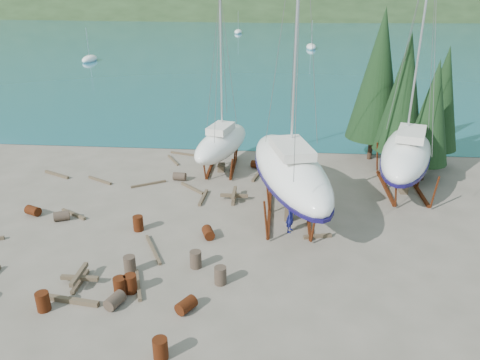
# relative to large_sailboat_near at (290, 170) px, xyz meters

# --- Properties ---
(ground) EXTENTS (600.00, 600.00, 0.00)m
(ground) POSITION_rel_large_sailboat_near_xyz_m (-4.45, -3.73, -2.91)
(ground) COLOR #5D5649
(ground) RESTS_ON ground
(bay_water) EXTENTS (700.00, 700.00, 0.00)m
(bay_water) POSITION_rel_large_sailboat_near_xyz_m (-4.45, 311.27, -2.91)
(bay_water) COLOR #175F74
(bay_water) RESTS_ON ground
(far_hill) EXTENTS (800.00, 360.00, 110.00)m
(far_hill) POSITION_rel_large_sailboat_near_xyz_m (-4.45, 316.27, -2.91)
(far_hill) COLOR #23361B
(far_hill) RESTS_ON ground
(far_house_left) EXTENTS (6.60, 5.60, 5.60)m
(far_house_left) POSITION_rel_large_sailboat_near_xyz_m (-64.45, 186.27, 0.01)
(far_house_left) COLOR beige
(far_house_left) RESTS_ON ground
(far_house_center) EXTENTS (6.60, 5.60, 5.60)m
(far_house_center) POSITION_rel_large_sailboat_near_xyz_m (-24.45, 186.27, 0.01)
(far_house_center) COLOR beige
(far_house_center) RESTS_ON ground
(far_house_right) EXTENTS (6.60, 5.60, 5.60)m
(far_house_right) POSITION_rel_large_sailboat_near_xyz_m (25.55, 186.27, 0.01)
(far_house_right) COLOR beige
(far_house_right) RESTS_ON ground
(cypress_near_right) EXTENTS (3.60, 3.60, 10.00)m
(cypress_near_right) POSITION_rel_large_sailboat_near_xyz_m (8.05, 8.27, 2.88)
(cypress_near_right) COLOR black
(cypress_near_right) RESTS_ON ground
(cypress_mid_right) EXTENTS (3.06, 3.06, 8.50)m
(cypress_mid_right) POSITION_rel_large_sailboat_near_xyz_m (9.55, 6.27, 2.01)
(cypress_mid_right) COLOR black
(cypress_mid_right) RESTS_ON ground
(cypress_back_left) EXTENTS (4.14, 4.14, 11.50)m
(cypress_back_left) POSITION_rel_large_sailboat_near_xyz_m (6.55, 10.27, 3.75)
(cypress_back_left) COLOR black
(cypress_back_left) RESTS_ON ground
(cypress_far_right) EXTENTS (3.24, 3.24, 9.00)m
(cypress_far_right) POSITION_rel_large_sailboat_near_xyz_m (11.05, 9.27, 2.30)
(cypress_far_right) COLOR black
(cypress_far_right) RESTS_ON ground
(moored_boat_left) EXTENTS (2.00, 5.00, 6.05)m
(moored_boat_left) POSITION_rel_large_sailboat_near_xyz_m (-34.45, 56.27, -2.53)
(moored_boat_left) COLOR white
(moored_boat_left) RESTS_ON ground
(moored_boat_mid) EXTENTS (2.00, 5.00, 6.05)m
(moored_boat_mid) POSITION_rel_large_sailboat_near_xyz_m (5.55, 76.27, -2.53)
(moored_boat_mid) COLOR white
(moored_boat_mid) RESTS_ON ground
(moored_boat_far) EXTENTS (2.00, 5.00, 6.05)m
(moored_boat_far) POSITION_rel_large_sailboat_near_xyz_m (-12.45, 106.27, -2.53)
(moored_boat_far) COLOR white
(moored_boat_far) RESTS_ON ground
(large_sailboat_near) EXTENTS (6.24, 11.95, 18.08)m
(large_sailboat_near) POSITION_rel_large_sailboat_near_xyz_m (0.00, 0.00, 0.00)
(large_sailboat_near) COLOR white
(large_sailboat_near) RESTS_ON ground
(large_sailboat_far) EXTENTS (6.10, 10.81, 16.43)m
(large_sailboat_far) POSITION_rel_large_sailboat_near_xyz_m (7.73, 4.41, -0.23)
(large_sailboat_far) COLOR white
(large_sailboat_far) RESTS_ON ground
(small_sailboat_shore) EXTENTS (4.53, 8.28, 12.64)m
(small_sailboat_shore) POSITION_rel_large_sailboat_near_xyz_m (-4.95, 7.12, -0.83)
(small_sailboat_shore) COLOR white
(small_sailboat_shore) RESTS_ON ground
(worker) EXTENTS (0.67, 0.82, 1.95)m
(worker) POSITION_rel_large_sailboat_near_xyz_m (0.06, -2.09, -1.94)
(worker) COLOR navy
(worker) RESTS_ON ground
(drum_1) EXTENTS (0.85, 1.03, 0.58)m
(drum_1) POSITION_rel_large_sailboat_near_xyz_m (-7.66, -9.43, -2.62)
(drum_1) COLOR #2D2823
(drum_1) RESTS_ON ground
(drum_2) EXTENTS (1.04, 0.87, 0.58)m
(drum_2) POSITION_rel_large_sailboat_near_xyz_m (-15.48, -1.39, -2.62)
(drum_2) COLOR #622610
(drum_2) RESTS_ON ground
(drum_3) EXTENTS (0.58, 0.58, 0.88)m
(drum_3) POSITION_rel_large_sailboat_near_xyz_m (-7.27, -8.37, -2.47)
(drum_3) COLOR #622610
(drum_3) RESTS_ON ground
(drum_4) EXTENTS (1.03, 0.86, 0.58)m
(drum_4) POSITION_rel_large_sailboat_near_xyz_m (-2.29, 7.49, -2.62)
(drum_4) COLOR #622610
(drum_4) RESTS_ON ground
(drum_5) EXTENTS (0.58, 0.58, 0.88)m
(drum_5) POSITION_rel_large_sailboat_near_xyz_m (-4.66, -6.12, -2.47)
(drum_5) COLOR #2D2823
(drum_5) RESTS_ON ground
(drum_6) EXTENTS (0.86, 1.03, 0.58)m
(drum_6) POSITION_rel_large_sailboat_near_xyz_m (-4.47, -3.17, -2.62)
(drum_6) COLOR #622610
(drum_6) RESTS_ON ground
(drum_7) EXTENTS (0.58, 0.58, 0.88)m
(drum_7) POSITION_rel_large_sailboat_near_xyz_m (-4.93, -12.28, -2.47)
(drum_7) COLOR #622610
(drum_7) RESTS_ON ground
(drum_9) EXTENTS (0.93, 0.65, 0.58)m
(drum_9) POSITION_rel_large_sailboat_near_xyz_m (-7.70, 4.69, -2.62)
(drum_9) COLOR #2D2823
(drum_9) RESTS_ON ground
(drum_10) EXTENTS (0.58, 0.58, 0.88)m
(drum_10) POSITION_rel_large_sailboat_near_xyz_m (-10.65, -9.94, -2.47)
(drum_10) COLOR #622610
(drum_10) RESTS_ON ground
(drum_12) EXTENTS (0.96, 1.05, 0.58)m
(drum_12) POSITION_rel_large_sailboat_near_xyz_m (-4.49, -9.48, -2.62)
(drum_12) COLOR #622610
(drum_12) RESTS_ON ground
(drum_13) EXTENTS (0.58, 0.58, 0.88)m
(drum_13) POSITION_rel_large_sailboat_near_xyz_m (-7.69, -8.61, -2.47)
(drum_13) COLOR #622610
(drum_13) RESTS_ON ground
(drum_14) EXTENTS (0.58, 0.58, 0.88)m
(drum_14) POSITION_rel_large_sailboat_near_xyz_m (-8.56, -2.70, -2.47)
(drum_14) COLOR #622610
(drum_14) RESTS_ON ground
(drum_15) EXTENTS (1.04, 0.88, 0.58)m
(drum_15) POSITION_rel_large_sailboat_near_xyz_m (-13.45, -1.91, -2.62)
(drum_15) COLOR #2D2823
(drum_15) RESTS_ON ground
(drum_16) EXTENTS (0.58, 0.58, 0.88)m
(drum_16) POSITION_rel_large_sailboat_near_xyz_m (-7.77, -6.85, -2.47)
(drum_16) COLOR #2D2823
(drum_16) RESTS_ON ground
(drum_17) EXTENTS (0.58, 0.58, 0.88)m
(drum_17) POSITION_rel_large_sailboat_near_xyz_m (-3.27, -7.38, -2.47)
(drum_17) COLOR #2D2823
(drum_17) RESTS_ON ground
(timber_0) EXTENTS (1.32, 2.09, 0.14)m
(timber_0) POSITION_rel_large_sailboat_near_xyz_m (-9.00, 8.47, -2.84)
(timber_0) COLOR brown
(timber_0) RESTS_ON ground
(timber_1) EXTENTS (1.60, 0.54, 0.19)m
(timber_1) POSITION_rel_large_sailboat_near_xyz_m (1.58, -2.71, -2.82)
(timber_1) COLOR brown
(timber_1) RESTS_ON ground
(timber_2) EXTENTS (2.28, 1.24, 0.19)m
(timber_2) POSITION_rel_large_sailboat_near_xyz_m (-16.84, 4.76, -2.82)
(timber_2) COLOR brown
(timber_2) RESTS_ON ground
(timber_3) EXTENTS (1.55, 2.77, 0.15)m
(timber_3) POSITION_rel_large_sailboat_near_xyz_m (-7.18, -4.79, -2.84)
(timber_3) COLOR brown
(timber_3) RESTS_ON ground
(timber_5) EXTENTS (0.96, 2.29, 0.16)m
(timber_5) POSITION_rel_large_sailboat_near_xyz_m (-7.07, -7.96, -2.83)
(timber_5) COLOR brown
(timber_5) RESTS_ON ground
(timber_6) EXTENTS (0.63, 1.94, 0.19)m
(timber_6) POSITION_rel_large_sailboat_near_xyz_m (-2.24, 5.72, -2.82)
(timber_6) COLOR brown
(timber_6) RESTS_ON ground
(timber_8) EXTENTS (0.32, 2.27, 0.19)m
(timber_8) POSITION_rel_large_sailboat_near_xyz_m (-5.54, 1.73, -2.82)
(timber_8) COLOR brown
(timber_8) RESTS_ON ground
(timber_9) EXTENTS (2.52, 0.88, 0.15)m
(timber_9) POSITION_rel_large_sailboat_near_xyz_m (-8.34, 9.93, -2.84)
(timber_9) COLOR brown
(timber_9) RESTS_ON ground
(timber_10) EXTENTS (1.84, 1.73, 0.16)m
(timber_10) POSITION_rel_large_sailboat_near_xyz_m (-6.53, 3.18, -2.83)
(timber_10) COLOR brown
(timber_10) RESTS_ON ground
(timber_12) EXTENTS (1.92, 1.22, 0.17)m
(timber_12) POSITION_rel_large_sailboat_near_xyz_m (-13.03, -1.24, -2.83)
(timber_12) COLOR brown
(timber_12) RESTS_ON ground
(timber_15) EXTENTS (2.22, 1.41, 0.15)m
(timber_15) POSITION_rel_large_sailboat_near_xyz_m (-9.70, 3.66, -2.84)
(timber_15) COLOR brown
(timber_15) RESTS_ON ground
(timber_16) EXTENTS (3.07, 0.63, 0.23)m
(timber_16) POSITION_rel_large_sailboat_near_xyz_m (-9.90, -9.34, -2.80)
(timber_16) COLOR brown
(timber_16) RESTS_ON ground
(timber_17) EXTENTS (2.06, 1.25, 0.16)m
(timber_17) POSITION_rel_large_sailboat_near_xyz_m (-13.32, 4.00, -2.83)
(timber_17) COLOR brown
(timber_17) RESTS_ON ground
(timber_pile_fore) EXTENTS (1.80, 1.80, 0.60)m
(timber_pile_fore) POSITION_rel_large_sailboat_near_xyz_m (-9.87, -7.94, -2.61)
(timber_pile_fore) COLOR brown
(timber_pile_fore) RESTS_ON ground
(timber_pile_aft) EXTENTS (1.80, 1.80, 0.60)m
(timber_pile_aft) POSITION_rel_large_sailboat_near_xyz_m (-3.51, 1.77, -2.61)
(timber_pile_aft) COLOR brown
(timber_pile_aft) RESTS_ON ground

